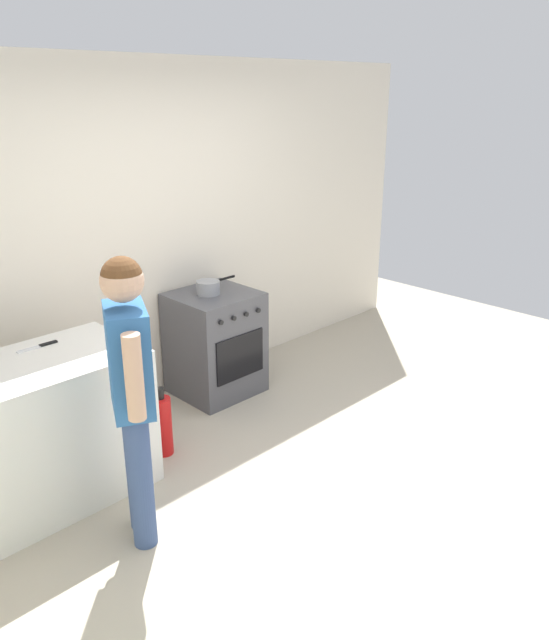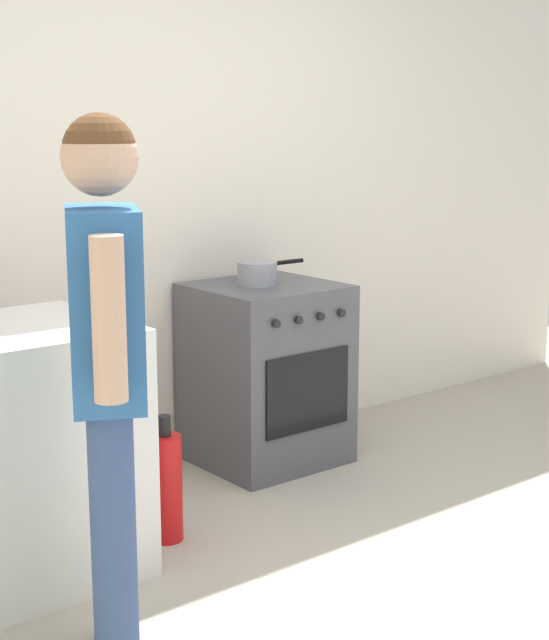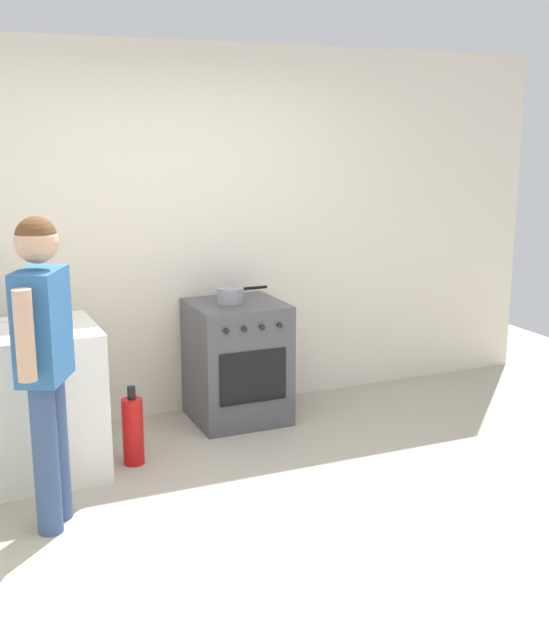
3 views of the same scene
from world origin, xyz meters
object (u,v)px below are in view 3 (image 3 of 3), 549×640
(knife_utility, at_px, (10,321))
(fire_extinguisher, at_px, (133,430))
(pot, at_px, (231,295))
(oven_left, at_px, (237,361))
(person, at_px, (44,348))

(knife_utility, relative_size, fire_extinguisher, 0.50)
(pot, height_order, fire_extinguisher, pot)
(pot, relative_size, fire_extinguisher, 0.73)
(oven_left, distance_m, person, 1.88)
(person, bearing_deg, fire_extinguisher, 46.84)
(person, relative_size, fire_extinguisher, 3.23)
(knife_utility, bearing_deg, oven_left, 6.99)
(knife_utility, distance_m, person, 0.90)
(oven_left, bearing_deg, fire_extinguisher, -151.22)
(oven_left, height_order, person, person)
(oven_left, height_order, knife_utility, knife_utility)
(oven_left, bearing_deg, knife_utility, -173.01)
(fire_extinguisher, bearing_deg, pot, 30.58)
(person, height_order, fire_extinguisher, person)
(oven_left, distance_m, fire_extinguisher, 1.01)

